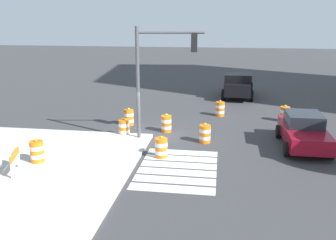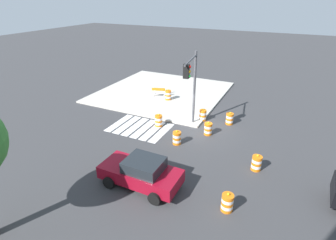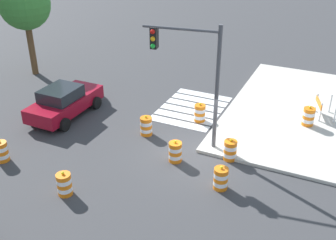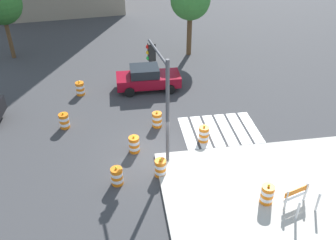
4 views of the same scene
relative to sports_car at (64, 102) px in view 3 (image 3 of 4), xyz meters
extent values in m
plane|color=#38383A|center=(-0.45, -7.44, -0.81)|extent=(120.00, 120.00, 0.00)
cube|color=silver|center=(1.68, -5.64, -0.80)|extent=(0.60, 3.20, 0.02)
cube|color=silver|center=(2.43, -5.64, -0.80)|extent=(0.60, 3.20, 0.02)
cube|color=silver|center=(3.18, -5.64, -0.80)|extent=(0.60, 3.20, 0.02)
cube|color=silver|center=(3.93, -5.64, -0.80)|extent=(0.60, 3.20, 0.02)
cube|color=silver|center=(4.68, -5.64, -0.80)|extent=(0.60, 3.20, 0.02)
cube|color=silver|center=(5.43, -5.64, -0.80)|extent=(0.60, 3.20, 0.02)
cube|color=maroon|center=(0.06, 0.00, -0.13)|extent=(4.31, 1.87, 0.70)
cube|color=#1E2328|center=(-0.19, 0.00, 0.52)|extent=(1.91, 1.61, 0.60)
cylinder|color=black|center=(1.41, 0.94, -0.48)|extent=(0.66, 0.24, 0.66)
cylinder|color=black|center=(1.40, -0.96, -0.48)|extent=(0.66, 0.24, 0.66)
cylinder|color=black|center=(-1.29, 0.96, -0.48)|extent=(0.66, 0.24, 0.66)
cylinder|color=black|center=(-1.30, -0.94, -0.48)|extent=(0.66, 0.24, 0.66)
cylinder|color=orange|center=(-5.26, -4.01, -0.72)|extent=(0.56, 0.56, 0.18)
cylinder|color=white|center=(-5.26, -4.01, -0.54)|extent=(0.56, 0.56, 0.18)
cylinder|color=orange|center=(-5.26, -4.01, -0.36)|extent=(0.56, 0.56, 0.18)
cylinder|color=white|center=(-5.26, -4.01, -0.18)|extent=(0.56, 0.56, 0.18)
cylinder|color=orange|center=(-5.26, -4.01, 0.00)|extent=(0.56, 0.56, 0.18)
sphere|color=yellow|center=(-5.26, -4.01, 0.15)|extent=(0.12, 0.12, 0.12)
cylinder|color=orange|center=(0.05, -4.70, -0.72)|extent=(0.56, 0.56, 0.18)
cylinder|color=white|center=(0.05, -4.70, -0.54)|extent=(0.56, 0.56, 0.18)
cylinder|color=orange|center=(0.05, -4.70, -0.36)|extent=(0.56, 0.56, 0.18)
cylinder|color=white|center=(0.05, -4.70, -0.18)|extent=(0.56, 0.56, 0.18)
cylinder|color=orange|center=(0.05, -4.70, 0.00)|extent=(0.56, 0.56, 0.18)
sphere|color=yellow|center=(0.05, -4.70, 0.15)|extent=(0.12, 0.12, 0.12)
cylinder|color=orange|center=(-4.53, -0.15, -0.72)|extent=(0.56, 0.56, 0.18)
cylinder|color=white|center=(-4.53, -0.15, -0.54)|extent=(0.56, 0.56, 0.18)
cylinder|color=orange|center=(-4.53, -0.15, -0.36)|extent=(0.56, 0.56, 0.18)
cylinder|color=white|center=(-4.53, -0.15, -0.18)|extent=(0.56, 0.56, 0.18)
cylinder|color=orange|center=(-4.53, -0.15, 0.00)|extent=(0.56, 0.56, 0.18)
cylinder|color=orange|center=(-0.34, -8.95, -0.72)|extent=(0.56, 0.56, 0.18)
cylinder|color=white|center=(-0.34, -8.95, -0.54)|extent=(0.56, 0.56, 0.18)
cylinder|color=orange|center=(-0.34, -8.95, -0.36)|extent=(0.56, 0.56, 0.18)
cylinder|color=white|center=(-0.34, -8.95, -0.18)|extent=(0.56, 0.56, 0.18)
cylinder|color=orange|center=(-0.34, -8.95, 0.00)|extent=(0.56, 0.56, 0.18)
sphere|color=yellow|center=(-0.34, -8.95, 0.15)|extent=(0.12, 0.12, 0.12)
cylinder|color=orange|center=(-2.43, -9.22, -0.72)|extent=(0.56, 0.56, 0.18)
cylinder|color=white|center=(-2.43, -9.22, -0.54)|extent=(0.56, 0.56, 0.18)
cylinder|color=orange|center=(-2.43, -9.22, -0.36)|extent=(0.56, 0.56, 0.18)
cylinder|color=white|center=(-2.43, -9.22, -0.18)|extent=(0.56, 0.56, 0.18)
cylinder|color=orange|center=(-2.43, -9.22, 0.00)|extent=(0.56, 0.56, 0.18)
sphere|color=yellow|center=(-2.43, -9.22, 0.15)|extent=(0.12, 0.12, 0.12)
cylinder|color=orange|center=(2.38, -6.52, -0.72)|extent=(0.56, 0.56, 0.18)
cylinder|color=white|center=(2.38, -6.52, -0.54)|extent=(0.56, 0.56, 0.18)
cylinder|color=orange|center=(2.38, -6.52, -0.36)|extent=(0.56, 0.56, 0.18)
cylinder|color=white|center=(2.38, -6.52, -0.18)|extent=(0.56, 0.56, 0.18)
cylinder|color=orange|center=(2.38, -6.52, 0.00)|extent=(0.56, 0.56, 0.18)
sphere|color=yellow|center=(2.38, -6.52, 0.15)|extent=(0.12, 0.12, 0.12)
cylinder|color=orange|center=(-1.44, -6.87, -0.72)|extent=(0.56, 0.56, 0.18)
cylinder|color=white|center=(-1.44, -6.87, -0.54)|extent=(0.56, 0.56, 0.18)
cylinder|color=orange|center=(-1.44, -6.87, -0.36)|extent=(0.56, 0.56, 0.18)
cylinder|color=white|center=(-1.44, -6.87, -0.18)|extent=(0.56, 0.56, 0.18)
cylinder|color=orange|center=(-1.44, -6.87, 0.00)|extent=(0.56, 0.56, 0.18)
sphere|color=yellow|center=(-1.44, -6.87, 0.15)|extent=(0.12, 0.12, 0.12)
cylinder|color=orange|center=(3.99, -11.56, -0.57)|extent=(0.56, 0.56, 0.18)
cylinder|color=white|center=(3.99, -11.56, -0.39)|extent=(0.56, 0.56, 0.18)
cylinder|color=orange|center=(3.99, -11.56, -0.21)|extent=(0.56, 0.56, 0.18)
cylinder|color=white|center=(3.99, -11.56, -0.03)|extent=(0.56, 0.56, 0.18)
cylinder|color=orange|center=(3.99, -11.56, 0.15)|extent=(0.56, 0.56, 0.18)
sphere|color=yellow|center=(3.99, -11.56, 0.30)|extent=(0.12, 0.12, 0.12)
cube|color=silver|center=(4.64, -12.03, -0.16)|extent=(0.09, 0.09, 1.00)
cube|color=silver|center=(4.85, -12.70, -0.16)|extent=(0.09, 0.09, 1.00)
cube|color=silver|center=(5.69, -11.71, -0.16)|extent=(0.09, 0.09, 1.00)
cube|color=silver|center=(5.90, -12.38, -0.16)|extent=(0.09, 0.09, 1.00)
cube|color=orange|center=(5.16, -11.85, 0.09)|extent=(1.25, 0.42, 0.28)
cube|color=white|center=(5.16, -11.85, -0.21)|extent=(1.25, 0.42, 0.20)
cylinder|color=#4C4C51|center=(0.15, -8.04, 2.09)|extent=(0.18, 0.18, 5.50)
cylinder|color=#4C4C51|center=(-0.08, -6.45, 4.54)|extent=(0.57, 3.18, 0.12)
cube|color=black|center=(-0.23, -5.34, 4.09)|extent=(0.40, 0.33, 0.90)
sphere|color=red|center=(-0.42, -5.37, 4.39)|extent=(0.20, 0.20, 0.20)
sphere|color=#F2A514|center=(-0.42, -5.37, 4.09)|extent=(0.20, 0.20, 0.20)
sphere|color=green|center=(-0.42, -5.37, 3.79)|extent=(0.20, 0.20, 0.20)
cylinder|color=brown|center=(3.99, 5.50, 0.87)|extent=(0.39, 0.39, 3.37)
sphere|color=#387F33|center=(3.99, 5.50, 3.64)|extent=(3.10, 3.10, 3.10)
camera|label=1|loc=(17.46, -3.99, 5.22)|focal=39.07mm
camera|label=2|loc=(-6.09, 9.47, 8.40)|focal=28.14mm
camera|label=3|loc=(-14.74, -12.72, 8.95)|focal=43.36mm
camera|label=4|loc=(-2.03, -22.30, 11.16)|focal=39.11mm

